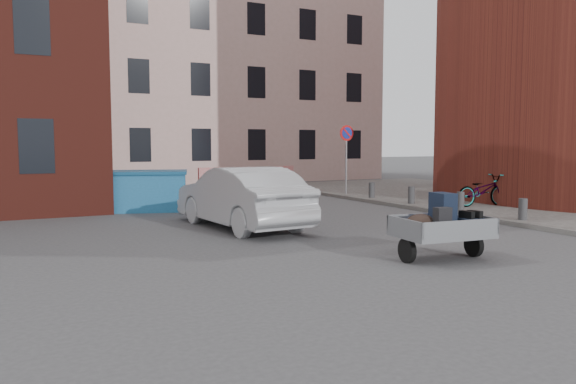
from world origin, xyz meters
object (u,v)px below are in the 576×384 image
silver_car (241,197)px  bicycle (483,190)px  trailer (441,226)px  dumpster (139,191)px

silver_car → bicycle: silver_car is taller
trailer → dumpster: 10.37m
trailer → silver_car: 5.44m
trailer → dumpster: (-3.21, 9.86, 0.01)m
dumpster → bicycle: dumpster is taller
dumpster → bicycle: bearing=-8.8°
trailer → bicycle: bearing=44.5°
trailer → silver_car: (-1.73, 5.16, 0.15)m
trailer → dumpster: bearing=113.6°
silver_car → bicycle: (8.13, 0.02, -0.14)m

